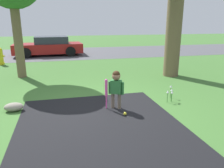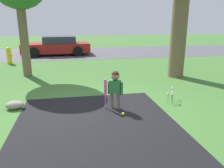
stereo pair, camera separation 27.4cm
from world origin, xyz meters
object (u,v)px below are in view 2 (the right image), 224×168
Objects in this scene: fire_hydrant at (9,56)px; parked_car at (57,46)px; baseball_bat at (105,89)px; child at (115,84)px; sports_ball at (123,114)px.

parked_car is (2.12, 2.80, 0.15)m from fire_hydrant.
fire_hydrant reaches higher than baseball_bat.
parked_car reaches higher than child.
child is 1.26× the size of baseball_bat.
child is at bearing 97.94° from parked_car.
fire_hydrant is 3.51m from parked_car.
baseball_bat is 7.49m from fire_hydrant.
baseball_bat is 9.46m from parked_car.
baseball_bat reaches higher than sports_ball.
baseball_bat is (-0.23, 0.03, -0.12)m from child.
parked_car is at bearing 100.70° from sports_ball.
child is at bearing 100.44° from sports_ball.
child is 12.61× the size of sports_ball.
sports_ball is 0.09× the size of fire_hydrant.
fire_hydrant is (-3.89, 6.56, -0.19)m from child.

